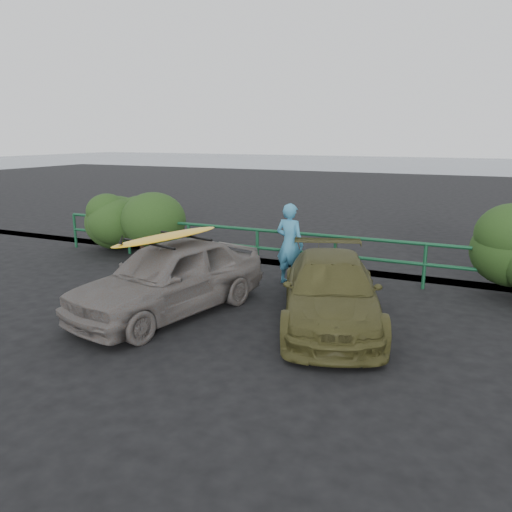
{
  "coord_description": "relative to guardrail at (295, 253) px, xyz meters",
  "views": [
    {
      "loc": [
        4.06,
        -6.04,
        3.27
      ],
      "look_at": [
        0.2,
        2.32,
        1.04
      ],
      "focal_mm": 35.0,
      "sensor_mm": 36.0,
      "label": 1
    }
  ],
  "objects": [
    {
      "name": "ground",
      "position": [
        0.0,
        -5.0,
        -0.52
      ],
      "size": [
        80.0,
        80.0,
        0.0
      ],
      "primitive_type": "plane",
      "color": "black"
    },
    {
      "name": "ocean",
      "position": [
        0.0,
        55.0,
        -0.52
      ],
      "size": [
        200.0,
        200.0,
        0.0
      ],
      "primitive_type": "plane",
      "color": "slate",
      "rests_on": "ground"
    },
    {
      "name": "guardrail",
      "position": [
        0.0,
        0.0,
        0.0
      ],
      "size": [
        14.0,
        0.08,
        1.04
      ],
      "primitive_type": null,
      "color": "#14472A",
      "rests_on": "ground"
    },
    {
      "name": "shrub_left",
      "position": [
        -4.8,
        0.4,
        0.5
      ],
      "size": [
        3.2,
        2.4,
        2.04
      ],
      "primitive_type": null,
      "color": "#244117",
      "rests_on": "ground"
    },
    {
      "name": "sedan",
      "position": [
        -1.16,
        -3.58,
        0.18
      ],
      "size": [
        2.53,
        4.35,
        1.39
      ],
      "primitive_type": "imported",
      "rotation": [
        0.0,
        0.0,
        -0.23
      ],
      "color": "#645D59",
      "rests_on": "ground"
    },
    {
      "name": "olive_vehicle",
      "position": [
        1.73,
        -2.82,
        0.07
      ],
      "size": [
        2.9,
        4.4,
        1.19
      ],
      "primitive_type": "imported",
      "rotation": [
        0.0,
        0.0,
        0.33
      ],
      "color": "#45431E",
      "rests_on": "ground"
    },
    {
      "name": "man",
      "position": [
        0.18,
        -0.84,
        0.4
      ],
      "size": [
        0.73,
        0.54,
        1.83
      ],
      "primitive_type": "imported",
      "rotation": [
        0.0,
        0.0,
        2.98
      ],
      "color": "teal",
      "rests_on": "ground"
    },
    {
      "name": "roof_rack",
      "position": [
        -1.16,
        -3.58,
        0.89
      ],
      "size": [
        1.54,
        1.23,
        0.05
      ],
      "primitive_type": null,
      "rotation": [
        0.0,
        0.0,
        -0.23
      ],
      "color": "black",
      "rests_on": "sedan"
    },
    {
      "name": "surfboard",
      "position": [
        -1.16,
        -3.58,
        0.95
      ],
      "size": [
        1.07,
        2.54,
        0.07
      ],
      "primitive_type": "ellipsoid",
      "rotation": [
        0.0,
        0.0,
        -0.23
      ],
      "color": "gold",
      "rests_on": "roof_rack"
    }
  ]
}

